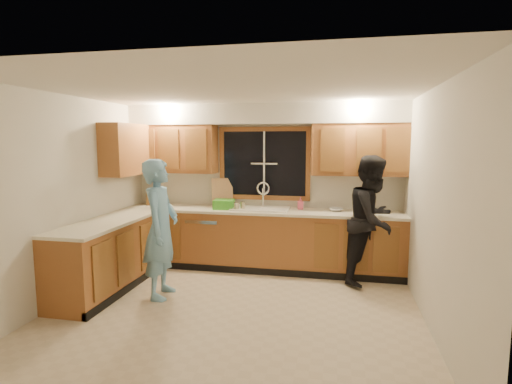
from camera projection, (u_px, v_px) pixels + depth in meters
The scene contains 26 objects.
floor at pixel (234, 311), 4.59m from camera, with size 4.20×4.20×0.00m, color #C6B398.
ceiling at pixel (233, 89), 4.29m from camera, with size 4.20×4.20×0.00m, color white.
wall_back at pixel (264, 186), 6.29m from camera, with size 4.20×4.20×0.00m, color silver.
wall_left at pixel (67, 199), 4.86m from camera, with size 3.80×3.80×0.00m, color silver.
wall_right at pixel (435, 210), 4.02m from camera, with size 3.80×3.80×0.00m, color silver.
base_cabinets_back at pixel (261, 240), 6.10m from camera, with size 4.20×0.60×0.88m, color #9C5D2D.
base_cabinets_left at pixel (108, 256), 5.24m from camera, with size 0.60×1.90×0.88m, color #9C5D2D.
countertop_back at pixel (260, 211), 6.02m from camera, with size 4.20×0.63×0.04m, color #EEE5C8.
countertop_left at pixel (108, 222), 5.18m from camera, with size 0.63×1.90×0.04m, color #EEE5C8.
upper_cabinets_left at pixel (174, 149), 6.34m from camera, with size 1.35×0.33×0.75m, color #9C5D2D.
upper_cabinets_right at pixel (359, 150), 5.77m from camera, with size 1.35×0.33×0.75m, color #9C5D2D.
upper_cabinets_return at pixel (125, 150), 5.84m from camera, with size 0.33×0.90×0.75m, color #9C5D2D.
soffit at pixel (262, 114), 5.98m from camera, with size 4.20×0.35×0.30m, color silver.
window_frame at pixel (264, 164), 6.23m from camera, with size 1.44×0.03×1.14m.
sink at pixel (261, 213), 6.05m from camera, with size 0.86×0.52×0.57m.
dishwasher at pixel (207, 240), 6.26m from camera, with size 0.60×0.56×0.82m, color white.
stove at pixel (81, 269), 4.68m from camera, with size 0.58×0.75×0.90m, color white.
man at pixel (161, 229), 4.95m from camera, with size 0.63×0.41×1.73m, color #72ADD7.
woman at pixel (372, 220), 5.43m from camera, with size 0.86×0.67×1.76m, color black.
knife_block at pixel (151, 198), 6.47m from camera, with size 0.12×0.10×0.23m, color brown.
cutting_board at pixel (222, 192), 6.36m from camera, with size 0.33×0.02×0.44m, color tan.
dish_crate at pixel (224, 204), 6.10m from camera, with size 0.30×0.28×0.14m, color green.
soap_bottle at pixel (300, 203), 6.05m from camera, with size 0.08×0.09×0.19m, color #EC5A7E.
bowl at pixel (336, 210), 5.89m from camera, with size 0.20×0.20×0.05m, color silver.
can_left at pixel (243, 206), 5.97m from camera, with size 0.07×0.07×0.13m, color beige.
can_right at pixel (236, 207), 5.92m from camera, with size 0.07×0.07×0.13m, color beige.
Camera 1 is at (1.13, -4.25, 1.93)m, focal length 28.00 mm.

